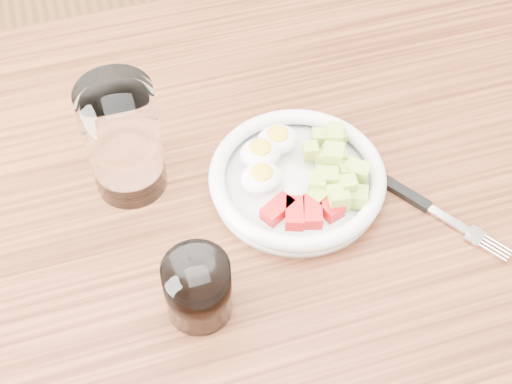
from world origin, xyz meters
The scene contains 5 objects.
dining_table centered at (0.00, 0.00, 0.67)m, with size 1.50×0.90×0.77m.
bowl centered at (0.05, 0.02, 0.79)m, with size 0.23×0.23×0.06m.
fork centered at (0.19, -0.04, 0.77)m, with size 0.13×0.19×0.01m.
water_glass centered at (-0.15, 0.10, 0.85)m, with size 0.09×0.09×0.16m, color white.
coffee_glass centered at (-0.11, -0.11, 0.81)m, with size 0.08×0.08×0.09m.
Camera 1 is at (-0.16, -0.50, 1.50)m, focal length 50.00 mm.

